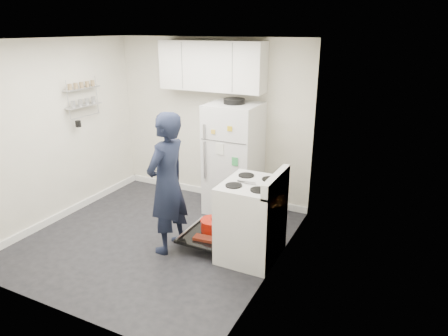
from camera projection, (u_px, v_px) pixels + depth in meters
The scene contains 7 objects.
room at pixel (151, 150), 4.90m from camera, with size 3.21×3.21×2.51m.
electric_range at pixel (250, 221), 4.71m from camera, with size 0.66×0.76×1.10m.
open_oven_door at pixel (210, 230), 5.08m from camera, with size 0.55×0.72×0.23m.
refrigerator at pixel (234, 158), 5.83m from camera, with size 0.72×0.74×1.69m.
upper_cabinets at pixel (212, 66), 5.73m from camera, with size 1.60×0.33×0.70m, color silver.
wall_shelf_rack at pixel (82, 97), 5.74m from camera, with size 0.14×0.60×0.61m.
person at pixel (167, 184), 4.74m from camera, with size 0.63×0.42×1.74m, color black.
Camera 1 is at (2.83, -3.80, 2.62)m, focal length 32.00 mm.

